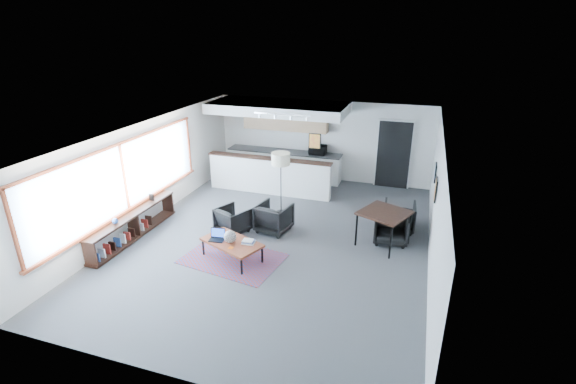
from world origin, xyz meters
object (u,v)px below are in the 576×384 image
(microwave, at_px, (318,149))
(dining_table, at_px, (384,215))
(armchair_right, at_px, (274,216))
(dining_chair_near, at_px, (391,229))
(ceramic_pot, at_px, (230,237))
(book_stack, at_px, (248,242))
(armchair_left, at_px, (233,219))
(dining_chair_far, at_px, (399,217))
(coffee_table, at_px, (232,243))
(laptop, at_px, (217,236))
(floor_lamp, at_px, (281,161))

(microwave, bearing_deg, dining_table, -54.32)
(armchair_right, relative_size, dining_chair_near, 1.16)
(ceramic_pot, height_order, armchair_right, armchair_right)
(book_stack, height_order, microwave, microwave)
(book_stack, xyz_separation_m, armchair_right, (0.03, 1.52, -0.08))
(book_stack, bearing_deg, armchair_right, 88.72)
(dining_chair_near, bearing_deg, armchair_left, -174.78)
(ceramic_pot, height_order, dining_table, dining_table)
(armchair_right, distance_m, dining_chair_far, 3.14)
(coffee_table, distance_m, laptop, 0.36)
(laptop, bearing_deg, coffee_table, -9.23)
(ceramic_pot, relative_size, book_stack, 0.96)
(ceramic_pot, distance_m, microwave, 5.44)
(ceramic_pot, xyz_separation_m, armchair_left, (-0.52, 1.23, -0.21))
(laptop, height_order, book_stack, laptop)
(coffee_table, xyz_separation_m, armchair_left, (-0.53, 1.18, -0.04))
(armchair_left, xyz_separation_m, microwave, (1.09, 4.16, 0.75))
(dining_chair_near, height_order, dining_chair_far, dining_chair_near)
(laptop, bearing_deg, microwave, 72.77)
(book_stack, distance_m, floor_lamp, 2.78)
(dining_chair_near, relative_size, dining_chair_far, 1.02)
(floor_lamp, xyz_separation_m, dining_table, (2.83, -0.95, -0.72))
(armchair_left, height_order, dining_table, dining_table)
(book_stack, bearing_deg, dining_chair_near, 32.83)
(armchair_left, xyz_separation_m, dining_table, (3.60, 0.49, 0.41))
(armchair_left, relative_size, dining_chair_far, 1.08)
(armchair_left, bearing_deg, book_stack, 152.32)
(ceramic_pot, bearing_deg, dining_chair_far, 38.29)
(book_stack, bearing_deg, dining_table, 31.27)
(coffee_table, xyz_separation_m, microwave, (0.55, 5.34, 0.71))
(floor_lamp, bearing_deg, armchair_right, -80.68)
(armchair_right, height_order, dining_chair_near, armchair_right)
(coffee_table, xyz_separation_m, dining_chair_far, (3.37, 2.63, -0.07))
(floor_lamp, bearing_deg, dining_chair_far, 0.07)
(armchair_left, relative_size, dining_chair_near, 1.06)
(coffee_table, relative_size, dining_chair_near, 2.22)
(floor_lamp, height_order, microwave, floor_lamp)
(ceramic_pot, distance_m, dining_chair_far, 4.31)
(laptop, relative_size, ceramic_pot, 1.30)
(floor_lamp, bearing_deg, dining_table, -18.51)
(laptop, relative_size, dining_table, 0.27)
(book_stack, bearing_deg, armchair_left, 128.51)
(coffee_table, bearing_deg, book_stack, 28.89)
(dining_chair_near, height_order, microwave, microwave)
(armchair_left, distance_m, dining_chair_near, 3.82)
(laptop, relative_size, floor_lamp, 0.21)
(book_stack, distance_m, armchair_right, 1.52)
(book_stack, bearing_deg, laptop, -177.34)
(ceramic_pot, bearing_deg, armchair_left, 112.93)
(laptop, xyz_separation_m, dining_chair_near, (3.57, 1.87, -0.16))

